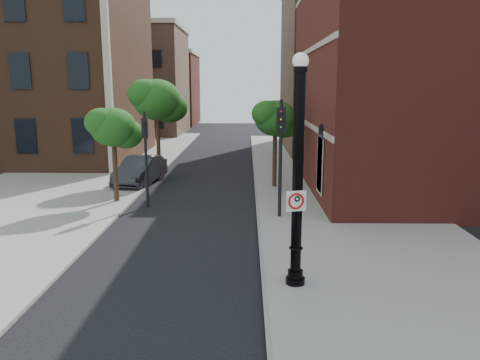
{
  "coord_description": "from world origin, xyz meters",
  "views": [
    {
      "loc": [
        1.58,
        -12.31,
        5.58
      ],
      "look_at": [
        1.36,
        2.0,
        2.7
      ],
      "focal_mm": 35.0,
      "sensor_mm": 36.0,
      "label": 1
    }
  ],
  "objects_px": {
    "lamppost": "(298,185)",
    "traffic_signal_left": "(145,143)",
    "no_parking_sign": "(296,201)",
    "parked_car": "(140,170)",
    "traffic_signal_right": "(281,140)"
  },
  "relations": [
    {
      "from": "lamppost",
      "to": "traffic_signal_right",
      "type": "xyz_separation_m",
      "value": [
        0.02,
        6.94,
        0.43
      ]
    },
    {
      "from": "no_parking_sign",
      "to": "traffic_signal_right",
      "type": "distance_m",
      "value": 7.15
    },
    {
      "from": "parked_car",
      "to": "traffic_signal_right",
      "type": "height_order",
      "value": "traffic_signal_right"
    },
    {
      "from": "parked_car",
      "to": "traffic_signal_right",
      "type": "xyz_separation_m",
      "value": [
        7.57,
        -7.23,
        2.6
      ]
    },
    {
      "from": "no_parking_sign",
      "to": "traffic_signal_right",
      "type": "xyz_separation_m",
      "value": [
        0.06,
        7.1,
        0.85
      ]
    },
    {
      "from": "no_parking_sign",
      "to": "traffic_signal_left",
      "type": "distance_m",
      "value": 10.88
    },
    {
      "from": "parked_car",
      "to": "traffic_signal_right",
      "type": "relative_size",
      "value": 0.96
    },
    {
      "from": "no_parking_sign",
      "to": "parked_car",
      "type": "height_order",
      "value": "no_parking_sign"
    },
    {
      "from": "traffic_signal_right",
      "to": "lamppost",
      "type": "bearing_deg",
      "value": -106.27
    },
    {
      "from": "traffic_signal_left",
      "to": "traffic_signal_right",
      "type": "distance_m",
      "value": 6.39
    },
    {
      "from": "parked_car",
      "to": "traffic_signal_left",
      "type": "distance_m",
      "value": 5.9
    },
    {
      "from": "parked_car",
      "to": "traffic_signal_left",
      "type": "bearing_deg",
      "value": -65.53
    },
    {
      "from": "lamppost",
      "to": "traffic_signal_left",
      "type": "distance_m",
      "value": 10.76
    },
    {
      "from": "parked_car",
      "to": "traffic_signal_right",
      "type": "bearing_deg",
      "value": -35.22
    },
    {
      "from": "parked_car",
      "to": "traffic_signal_left",
      "type": "height_order",
      "value": "traffic_signal_left"
    }
  ]
}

